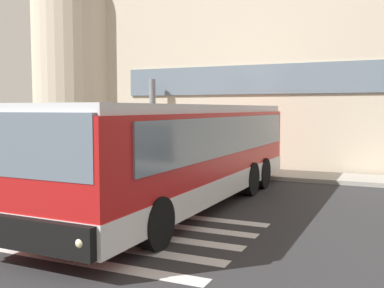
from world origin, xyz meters
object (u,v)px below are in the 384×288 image
Objects in this scene: passenger_near_column at (163,143)px; safety_bollard_yellow at (208,165)px; entry_support_column at (153,122)px; bus_main_foreground at (183,157)px; passenger_by_doorway at (191,145)px.

safety_bollard_yellow is (2.61, -1.32, -0.66)m from passenger_near_column.
entry_support_column reaches higher than bus_main_foreground.
bus_main_foreground is (4.68, -6.76, -0.69)m from entry_support_column.
bus_main_foreground is 7.39m from passenger_near_column.
entry_support_column is at bearing 124.69° from bus_main_foreground.
entry_support_column is 0.34× the size of bus_main_foreground.
safety_bollard_yellow is at bearing -27.93° from entry_support_column.
bus_main_foreground is 6.56× the size of passenger_near_column.
safety_bollard_yellow is at bearing 104.50° from bus_main_foreground.
passenger_near_column is at bearing 121.81° from bus_main_foreground.
passenger_near_column is 1.26m from passenger_by_doorway.
entry_support_column reaches higher than passenger_near_column.
passenger_by_doorway is (2.04, -0.35, -0.94)m from entry_support_column.
passenger_near_column is at bearing -174.01° from passenger_by_doorway.
bus_main_foreground reaches higher than passenger_near_column.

